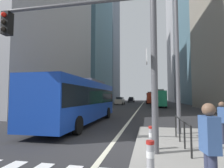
% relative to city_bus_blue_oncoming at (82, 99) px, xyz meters
% --- Properties ---
extents(ground_plane, '(160.00, 160.00, 0.00)m').
position_rel_city_bus_blue_oncoming_xyz_m(ground_plane, '(3.38, 14.60, -1.84)').
color(ground_plane, '#28282B').
extents(lane_centre_line, '(0.20, 80.00, 0.01)m').
position_rel_city_bus_blue_oncoming_xyz_m(lane_centre_line, '(3.38, 24.60, -1.83)').
color(lane_centre_line, beige).
rests_on(lane_centre_line, ground).
extents(office_tower_left_near, '(12.25, 21.94, 34.13)m').
position_rel_city_bus_blue_oncoming_xyz_m(office_tower_left_near, '(-12.62, 11.06, 15.23)').
color(office_tower_left_near, '#9E9EA3').
rests_on(office_tower_left_near, ground).
extents(office_tower_left_mid, '(11.78, 20.54, 36.44)m').
position_rel_city_bus_blue_oncoming_xyz_m(office_tower_left_mid, '(-12.62, 36.29, 16.38)').
color(office_tower_left_mid, slate).
rests_on(office_tower_left_mid, ground).
extents(office_tower_left_far, '(10.87, 16.52, 47.88)m').
position_rel_city_bus_blue_oncoming_xyz_m(office_tower_left_far, '(-12.62, 58.28, 22.10)').
color(office_tower_left_far, slate).
rests_on(office_tower_left_far, ground).
extents(office_tower_right_mid, '(10.69, 19.47, 49.20)m').
position_rel_city_bus_blue_oncoming_xyz_m(office_tower_right_mid, '(20.38, 39.39, 22.76)').
color(office_tower_right_mid, slate).
rests_on(office_tower_right_mid, ground).
extents(office_tower_right_far, '(12.67, 21.22, 51.70)m').
position_rel_city_bus_blue_oncoming_xyz_m(office_tower_right_far, '(20.38, 63.29, 24.01)').
color(office_tower_right_far, '#9E9EA3').
rests_on(office_tower_right_far, ground).
extents(city_bus_blue_oncoming, '(2.73, 11.68, 3.40)m').
position_rel_city_bus_blue_oncoming_xyz_m(city_bus_blue_oncoming, '(0.00, 0.00, 0.00)').
color(city_bus_blue_oncoming, '#14389E').
rests_on(city_bus_blue_oncoming, ground).
extents(sedan_white_oncoming, '(2.04, 4.30, 1.94)m').
position_rel_city_bus_blue_oncoming_xyz_m(sedan_white_oncoming, '(-4.28, 1.06, -0.85)').
color(sedan_white_oncoming, silver).
rests_on(sedan_white_oncoming, ground).
extents(city_bus_red_receding, '(2.81, 10.59, 3.40)m').
position_rel_city_bus_blue_oncoming_xyz_m(city_bus_red_receding, '(6.99, 24.65, -0.00)').
color(city_bus_red_receding, '#198456').
rests_on(city_bus_red_receding, ground).
extents(city_bus_red_distant, '(2.91, 11.30, 3.40)m').
position_rel_city_bus_blue_oncoming_xyz_m(city_bus_red_distant, '(5.78, 41.04, -0.00)').
color(city_bus_red_distant, red).
rests_on(city_bus_red_distant, ground).
extents(car_oncoming_mid, '(2.17, 4.36, 1.94)m').
position_rel_city_bus_blue_oncoming_xyz_m(car_oncoming_mid, '(-0.96, 52.57, -0.85)').
color(car_oncoming_mid, black).
rests_on(car_oncoming_mid, ground).
extents(car_receding_near, '(2.07, 4.46, 1.94)m').
position_rel_city_bus_blue_oncoming_xyz_m(car_receding_near, '(6.70, 51.34, -0.85)').
color(car_receding_near, silver).
rests_on(car_receding_near, ground).
extents(car_receding_far, '(2.05, 4.01, 1.94)m').
position_rel_city_bus_blue_oncoming_xyz_m(car_receding_far, '(7.86, 52.75, -0.85)').
color(car_receding_far, '#232838').
rests_on(car_receding_far, ground).
extents(car_oncoming_far, '(2.19, 4.15, 1.94)m').
position_rel_city_bus_blue_oncoming_xyz_m(car_oncoming_far, '(-1.96, 31.65, -0.85)').
color(car_oncoming_far, '#B2A899').
rests_on(car_oncoming_far, ground).
extents(traffic_signal_gantry, '(6.16, 0.65, 6.00)m').
position_rel_city_bus_blue_oncoming_xyz_m(traffic_signal_gantry, '(3.07, -6.67, 2.28)').
color(traffic_signal_gantry, '#515156').
rests_on(traffic_signal_gantry, median_island).
extents(street_lamp_post, '(5.50, 0.32, 8.00)m').
position_rel_city_bus_blue_oncoming_xyz_m(street_lamp_post, '(6.42, -3.22, 3.45)').
color(street_lamp_post, '#56565B').
rests_on(street_lamp_post, median_island).
extents(bollard_left, '(0.20, 0.20, 0.83)m').
position_rel_city_bus_blue_oncoming_xyz_m(bollard_left, '(4.94, -8.47, -1.22)').
color(bollard_left, '#99999E').
rests_on(bollard_left, median_island).
extents(bollard_right, '(0.20, 0.20, 0.81)m').
position_rel_city_bus_blue_oncoming_xyz_m(bollard_right, '(5.00, -6.23, -1.23)').
color(bollard_right, '#99999E').
rests_on(bollard_right, median_island).
extents(pedestrian_railing, '(0.06, 3.15, 0.98)m').
position_rel_city_bus_blue_oncoming_xyz_m(pedestrian_railing, '(6.18, -5.41, -1.00)').
color(pedestrian_railing, black).
rests_on(pedestrian_railing, median_island).
extents(pedestrian_waiting, '(0.29, 0.41, 1.75)m').
position_rel_city_bus_blue_oncoming_xyz_m(pedestrian_waiting, '(5.98, -9.31, -0.71)').
color(pedestrian_waiting, '#2D334C').
rests_on(pedestrian_waiting, median_island).
extents(pedestrian_walking, '(0.39, 0.45, 1.67)m').
position_rel_city_bus_blue_oncoming_xyz_m(pedestrian_walking, '(7.82, -4.84, -0.76)').
color(pedestrian_walking, '#2D334C').
rests_on(pedestrian_walking, median_island).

